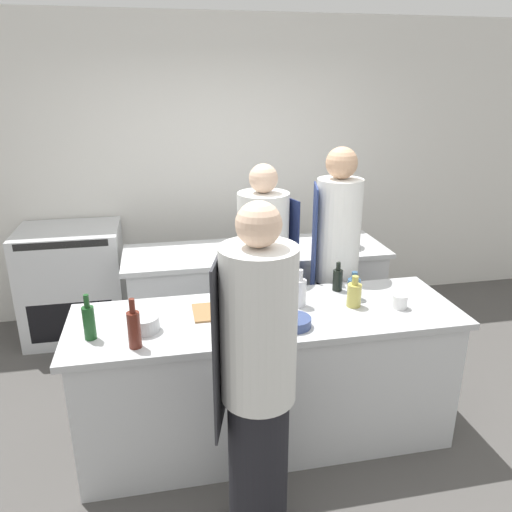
# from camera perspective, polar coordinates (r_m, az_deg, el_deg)

# --- Properties ---
(ground_plane) EXTENTS (16.00, 16.00, 0.00)m
(ground_plane) POSITION_cam_1_polar(r_m,az_deg,el_deg) (3.53, 1.19, -19.68)
(ground_plane) COLOR #4C4947
(wall_back) EXTENTS (8.00, 0.06, 2.80)m
(wall_back) POSITION_cam_1_polar(r_m,az_deg,el_deg) (4.91, -4.18, 9.75)
(wall_back) COLOR silver
(wall_back) RESTS_ON ground_plane
(prep_counter) EXTENTS (2.37, 0.75, 0.89)m
(prep_counter) POSITION_cam_1_polar(r_m,az_deg,el_deg) (3.27, 1.25, -13.60)
(prep_counter) COLOR silver
(prep_counter) RESTS_ON ground_plane
(pass_counter) EXTENTS (2.19, 0.70, 0.89)m
(pass_counter) POSITION_cam_1_polar(r_m,az_deg,el_deg) (4.33, 0.01, -4.79)
(pass_counter) COLOR silver
(pass_counter) RESTS_ON ground_plane
(oven_range) EXTENTS (0.87, 0.69, 1.01)m
(oven_range) POSITION_cam_1_polar(r_m,az_deg,el_deg) (4.80, -20.09, -2.84)
(oven_range) COLOR silver
(oven_range) RESTS_ON ground_plane
(chef_at_prep_near) EXTENTS (0.40, 0.39, 1.76)m
(chef_at_prep_near) POSITION_cam_1_polar(r_m,az_deg,el_deg) (2.43, 0.19, -14.25)
(chef_at_prep_near) COLOR black
(chef_at_prep_near) RESTS_ON ground_plane
(chef_at_stove) EXTENTS (0.42, 0.40, 1.69)m
(chef_at_stove) POSITION_cam_1_polar(r_m,az_deg,el_deg) (3.66, 0.85, -2.70)
(chef_at_stove) COLOR black
(chef_at_stove) RESTS_ON ground_plane
(chef_at_pass_far) EXTENTS (0.37, 0.35, 1.80)m
(chef_at_pass_far) POSITION_cam_1_polar(r_m,az_deg,el_deg) (3.74, 9.04, -1.31)
(chef_at_pass_far) COLOR black
(chef_at_pass_far) RESTS_ON ground_plane
(bottle_olive_oil) EXTENTS (0.08, 0.08, 0.18)m
(bottle_olive_oil) POSITION_cam_1_polar(r_m,az_deg,el_deg) (3.28, 11.11, -3.60)
(bottle_olive_oil) COLOR #2D5175
(bottle_olive_oil) RESTS_ON prep_counter
(bottle_vinegar) EXTENTS (0.07, 0.07, 0.20)m
(bottle_vinegar) POSITION_cam_1_polar(r_m,az_deg,el_deg) (3.39, 9.32, -2.64)
(bottle_vinegar) COLOR black
(bottle_vinegar) RESTS_ON prep_counter
(bottle_wine) EXTENTS (0.07, 0.07, 0.28)m
(bottle_wine) POSITION_cam_1_polar(r_m,az_deg,el_deg) (2.72, -13.76, -8.02)
(bottle_wine) COLOR #5B2319
(bottle_wine) RESTS_ON prep_counter
(bottle_cooking_oil) EXTENTS (0.07, 0.07, 0.26)m
(bottle_cooking_oil) POSITION_cam_1_polar(r_m,az_deg,el_deg) (2.87, -18.55, -7.11)
(bottle_cooking_oil) COLOR #19471E
(bottle_cooking_oil) RESTS_ON prep_counter
(bottle_sauce) EXTENTS (0.08, 0.08, 0.24)m
(bottle_sauce) POSITION_cam_1_polar(r_m,az_deg,el_deg) (3.12, 5.00, -4.08)
(bottle_sauce) COLOR silver
(bottle_sauce) RESTS_ON prep_counter
(bottle_water) EXTENTS (0.09, 0.09, 0.20)m
(bottle_water) POSITION_cam_1_polar(r_m,az_deg,el_deg) (3.18, 11.12, -4.28)
(bottle_water) COLOR #B2A84C
(bottle_water) RESTS_ON prep_counter
(bowl_mixing_large) EXTENTS (0.18, 0.18, 0.09)m
(bowl_mixing_large) POSITION_cam_1_polar(r_m,az_deg,el_deg) (2.91, -12.74, -7.54)
(bowl_mixing_large) COLOR #B7BABC
(bowl_mixing_large) RESTS_ON prep_counter
(bowl_prep_small) EXTENTS (0.20, 0.20, 0.06)m
(bowl_prep_small) POSITION_cam_1_polar(r_m,az_deg,el_deg) (2.90, 4.34, -7.53)
(bowl_prep_small) COLOR navy
(bowl_prep_small) RESTS_ON prep_counter
(cup) EXTENTS (0.09, 0.09, 0.09)m
(cup) POSITION_cam_1_polar(r_m,az_deg,el_deg) (3.23, 16.10, -5.00)
(cup) COLOR white
(cup) RESTS_ON prep_counter
(cutting_board) EXTENTS (0.35, 0.25, 0.01)m
(cutting_board) POSITION_cam_1_polar(r_m,az_deg,el_deg) (3.07, -3.95, -6.28)
(cutting_board) COLOR olive
(cutting_board) RESTS_ON prep_counter
(stockpot) EXTENTS (0.24, 0.24, 0.22)m
(stockpot) POSITION_cam_1_polar(r_m,az_deg,el_deg) (4.29, 9.85, 2.56)
(stockpot) COLOR silver
(stockpot) RESTS_ON pass_counter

